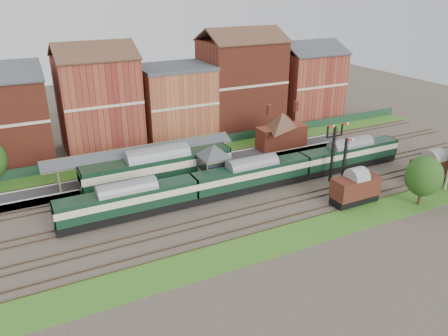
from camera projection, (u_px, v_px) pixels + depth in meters
name	position (u px, v px, depth m)	size (l,w,h in m)	color
ground	(245.00, 191.00, 57.63)	(160.00, 160.00, 0.00)	#473D33
grass_back	(197.00, 152.00, 70.76)	(90.00, 4.50, 0.06)	#2D6619
grass_front	(299.00, 234.00, 47.76)	(90.00, 5.00, 0.06)	#2D6619
fence	(192.00, 144.00, 72.12)	(90.00, 0.12, 1.50)	#193823
platform	(183.00, 169.00, 63.38)	(55.00, 3.40, 1.00)	#2D2D2D
signal_box	(214.00, 164.00, 57.81)	(5.40, 5.40, 6.00)	#596C4D
brick_hut	(265.00, 168.00, 61.90)	(3.20, 2.64, 2.94)	maroon
station_building	(282.00, 130.00, 69.06)	(8.10, 8.10, 5.90)	maroon
canopy	(140.00, 149.00, 59.29)	(26.00, 3.89, 4.08)	#4D5233
semaphore_bracket	(333.00, 150.00, 58.74)	(3.60, 0.25, 8.18)	black
semaphore_siding	(344.00, 168.00, 54.40)	(1.23, 0.25, 8.00)	black
town_backdrop	(174.00, 98.00, 75.35)	(69.00, 10.00, 16.00)	maroon
dmu_train	(252.00, 174.00, 57.14)	(49.58, 2.61, 3.81)	black
platform_railcar	(158.00, 168.00, 57.89)	(20.27, 3.19, 4.67)	black
goods_van_a	(355.00, 188.00, 53.74)	(6.04, 2.62, 3.66)	black
goods_van_b	(432.00, 168.00, 59.36)	(6.16, 2.67, 3.74)	black
tree_far	(424.00, 176.00, 52.63)	(4.40, 4.40, 6.42)	#382619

